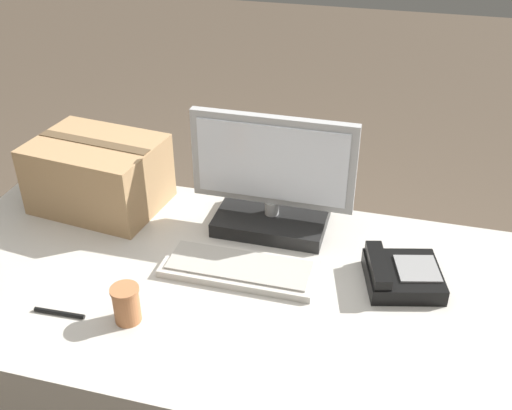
{
  "coord_description": "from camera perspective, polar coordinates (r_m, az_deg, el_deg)",
  "views": [
    {
      "loc": [
        0.39,
        -1.23,
        1.78
      ],
      "look_at": [
        0.02,
        0.17,
        0.86
      ],
      "focal_mm": 42.0,
      "sensor_mm": 36.0,
      "label": 1
    }
  ],
  "objects": [
    {
      "name": "keyboard",
      "position": [
        1.7,
        -1.68,
        -6.03
      ],
      "size": [
        0.44,
        0.17,
        0.03
      ],
      "rotation": [
        0.0,
        0.0,
        0.0
      ],
      "color": "beige",
      "rests_on": "office_desk"
    },
    {
      "name": "paper_cup_left",
      "position": [
        1.56,
        -12.24,
        -9.21
      ],
      "size": [
        0.07,
        0.07,
        0.1
      ],
      "color": "#BC7547",
      "rests_on": "office_desk"
    },
    {
      "name": "cardboard_box",
      "position": [
        2.01,
        -14.77,
        2.87
      ],
      "size": [
        0.43,
        0.34,
        0.23
      ],
      "rotation": [
        0.0,
        0.0,
        -0.12
      ],
      "color": "tan",
      "rests_on": "office_desk"
    },
    {
      "name": "monitor",
      "position": [
        1.82,
        1.55,
        1.69
      ],
      "size": [
        0.5,
        0.23,
        0.37
      ],
      "color": "black",
      "rests_on": "office_desk"
    },
    {
      "name": "pen_marker",
      "position": [
        1.65,
        -18.21,
        -9.73
      ],
      "size": [
        0.14,
        0.02,
        0.01
      ],
      "rotation": [
        0.0,
        0.0,
        0.04
      ],
      "color": "black",
      "rests_on": "office_desk"
    },
    {
      "name": "office_desk",
      "position": [
        1.92,
        -1.8,
        -15.55
      ],
      "size": [
        1.8,
        0.9,
        0.71
      ],
      "color": "beige",
      "rests_on": "ground_plane"
    },
    {
      "name": "desk_phone",
      "position": [
        1.7,
        13.61,
        -6.46
      ],
      "size": [
        0.24,
        0.24,
        0.08
      ],
      "rotation": [
        0.0,
        0.0,
        0.25
      ],
      "color": "black",
      "rests_on": "office_desk"
    }
  ]
}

